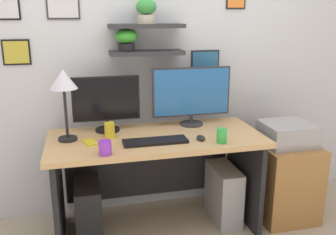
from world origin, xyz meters
The scene contains 16 objects.
ground_plane centered at (0.00, 0.00, 0.00)m, with size 8.00×8.00×0.00m, color tan.
back_wall_assembly centered at (0.00, 0.44, 1.35)m, with size 4.40×0.24×2.70m.
desk centered at (0.00, 0.05, 0.54)m, with size 1.53×0.68×0.75m.
monitor_left centered at (-0.33, 0.22, 0.97)m, with size 0.49×0.18×0.41m.
monitor_right centered at (0.33, 0.22, 0.99)m, with size 0.62×0.18×0.45m.
keyboard centered at (-0.03, -0.14, 0.76)m, with size 0.44×0.14×0.02m, color black.
computer_mouse centered at (0.29, -0.15, 0.77)m, with size 0.06×0.09×0.03m, color black.
desk_lamp centered at (-0.61, 0.06, 1.14)m, with size 0.18×0.18×0.49m.
cell_phone centered at (-0.47, -0.04, 0.76)m, with size 0.07×0.14×0.01m, color yellow.
coffee_mug centered at (-0.38, -0.28, 0.80)m, with size 0.08×0.08×0.09m, color purple.
pen_cup centered at (0.40, -0.24, 0.80)m, with size 0.07×0.07×0.10m, color green.
water_cup centered at (-0.33, 0.04, 0.81)m, with size 0.07×0.07×0.11m, color yellow.
drawer_cabinet centered at (1.04, -0.03, 0.31)m, with size 0.44×0.50×0.61m, color #9E6B38.
printer centered at (1.04, -0.03, 0.70)m, with size 0.38×0.34×0.17m, color #9E9EA3.
computer_tower_left centered at (-0.51, 0.01, 0.22)m, with size 0.18×0.40×0.43m, color black.
computer_tower_right centered at (0.54, 0.01, 0.22)m, with size 0.18×0.40×0.44m, color #99999E.
Camera 1 is at (-0.51, -2.48, 1.61)m, focal length 39.76 mm.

